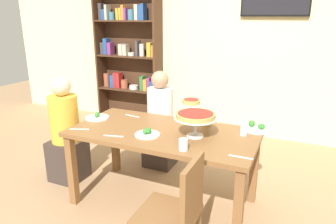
# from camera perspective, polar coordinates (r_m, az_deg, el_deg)

# --- Properties ---
(ground_plane) EXTENTS (12.00, 12.00, 0.00)m
(ground_plane) POSITION_cam_1_polar(r_m,az_deg,el_deg) (3.15, -0.77, -16.16)
(ground_plane) COLOR #9E7A56
(rear_partition) EXTENTS (8.00, 0.12, 2.80)m
(rear_partition) POSITION_cam_1_polar(r_m,az_deg,el_deg) (4.73, 10.65, 12.94)
(rear_partition) COLOR beige
(rear_partition) RESTS_ON ground_plane
(dining_table) EXTENTS (1.68, 0.85, 0.74)m
(dining_table) POSITION_cam_1_polar(r_m,az_deg,el_deg) (2.84, -0.82, -5.20)
(dining_table) COLOR brown
(dining_table) RESTS_ON ground_plane
(bookshelf) EXTENTS (1.10, 0.30, 2.21)m
(bookshelf) POSITION_cam_1_polar(r_m,az_deg,el_deg) (5.17, -7.29, 10.47)
(bookshelf) COLOR #422819
(bookshelf) RESTS_ON ground_plane
(diner_far_left) EXTENTS (0.34, 0.34, 1.15)m
(diner_far_left) POSITION_cam_1_polar(r_m,az_deg,el_deg) (3.65, -1.43, -2.65)
(diner_far_left) COLOR #382D28
(diner_far_left) RESTS_ON ground_plane
(diner_head_west) EXTENTS (0.34, 0.34, 1.15)m
(diner_head_west) POSITION_cam_1_polar(r_m,az_deg,el_deg) (3.50, -18.28, -4.43)
(diner_head_west) COLOR #382D28
(diner_head_west) RESTS_ON ground_plane
(chair_near_right) EXTENTS (0.40, 0.40, 0.87)m
(chair_near_right) POSITION_cam_1_polar(r_m,az_deg,el_deg) (2.18, 1.56, -17.70)
(chair_near_right) COLOR brown
(chair_near_right) RESTS_ON ground_plane
(deep_dish_pizza_stand) EXTENTS (0.37, 0.37, 0.21)m
(deep_dish_pizza_stand) POSITION_cam_1_polar(r_m,az_deg,el_deg) (2.63, 5.09, -0.93)
(deep_dish_pizza_stand) COLOR silver
(deep_dish_pizza_stand) RESTS_ON dining_table
(personal_pizza_stand) EXTENTS (0.21, 0.21, 0.22)m
(personal_pizza_stand) POSITION_cam_1_polar(r_m,az_deg,el_deg) (3.02, 4.29, 1.29)
(personal_pizza_stand) COLOR silver
(personal_pizza_stand) RESTS_ON dining_table
(salad_plate_near_diner) EXTENTS (0.22, 0.22, 0.07)m
(salad_plate_near_diner) POSITION_cam_1_polar(r_m,az_deg,el_deg) (2.70, -3.83, -3.96)
(salad_plate_near_diner) COLOR white
(salad_plate_near_diner) RESTS_ON dining_table
(salad_plate_far_diner) EXTENTS (0.24, 0.24, 0.06)m
(salad_plate_far_diner) POSITION_cam_1_polar(r_m,az_deg,el_deg) (3.22, -12.93, -0.90)
(salad_plate_far_diner) COLOR white
(salad_plate_far_diner) RESTS_ON dining_table
(salad_plate_spare) EXTENTS (0.25, 0.25, 0.07)m
(salad_plate_spare) POSITION_cam_1_polar(r_m,az_deg,el_deg) (2.94, 16.03, -2.82)
(salad_plate_spare) COLOR white
(salad_plate_spare) RESTS_ON dining_table
(beer_glass_amber_tall) EXTENTS (0.08, 0.08, 0.14)m
(beer_glass_amber_tall) POSITION_cam_1_polar(r_m,az_deg,el_deg) (2.95, 7.20, -1.16)
(beer_glass_amber_tall) COLOR gold
(beer_glass_amber_tall) RESTS_ON dining_table
(water_glass_clear_near) EXTENTS (0.07, 0.07, 0.09)m
(water_glass_clear_near) POSITION_cam_1_polar(r_m,az_deg,el_deg) (2.40, 2.85, -6.02)
(water_glass_clear_near) COLOR white
(water_glass_clear_near) RESTS_ON dining_table
(water_glass_clear_far) EXTENTS (0.06, 0.06, 0.11)m
(water_glass_clear_far) POSITION_cam_1_polar(r_m,az_deg,el_deg) (2.77, 13.79, -3.11)
(water_glass_clear_far) COLOR white
(water_glass_clear_far) RESTS_ON dining_table
(cutlery_fork_near) EXTENTS (0.18, 0.04, 0.00)m
(cutlery_fork_near) POSITION_cam_1_polar(r_m,az_deg,el_deg) (3.24, -6.59, -0.71)
(cutlery_fork_near) COLOR silver
(cutlery_fork_near) RESTS_ON dining_table
(cutlery_knife_near) EXTENTS (0.18, 0.06, 0.00)m
(cutlery_knife_near) POSITION_cam_1_polar(r_m,az_deg,el_deg) (2.73, -10.00, -4.37)
(cutlery_knife_near) COLOR silver
(cutlery_knife_near) RESTS_ON dining_table
(cutlery_fork_far) EXTENTS (0.17, 0.08, 0.00)m
(cutlery_fork_far) POSITION_cam_1_polar(r_m,az_deg,el_deg) (2.96, -16.06, -3.07)
(cutlery_fork_far) COLOR silver
(cutlery_fork_far) RESTS_ON dining_table
(cutlery_knife_far) EXTENTS (0.18, 0.02, 0.00)m
(cutlery_knife_far) POSITION_cam_1_polar(r_m,az_deg,el_deg) (2.36, 13.30, -8.09)
(cutlery_knife_far) COLOR silver
(cutlery_knife_far) RESTS_ON dining_table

